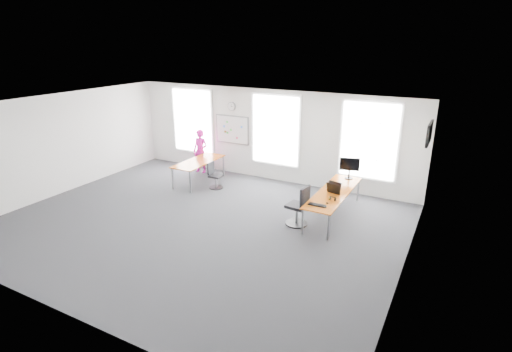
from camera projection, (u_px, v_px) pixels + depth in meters
The scene contains 24 objects.
floor at pixel (198, 223), 10.29m from camera, with size 10.00×10.00×0.00m, color #2A2B30.
ceiling at pixel (192, 107), 9.30m from camera, with size 10.00×10.00×0.00m, color white.
wall_back at pixel (268, 135), 13.13m from camera, with size 10.00×10.00×0.00m, color white.
wall_front at pixel (48, 235), 6.46m from camera, with size 10.00×10.00×0.00m, color white.
wall_left at pixel (60, 144), 12.01m from camera, with size 10.00×10.00×0.00m, color white.
wall_right at pixel (410, 206), 7.58m from camera, with size 10.00×10.00×0.00m, color white.
window_left at pixel (193, 121), 14.37m from camera, with size 1.60×0.06×2.20m, color silver.
window_mid at pixel (276, 130), 12.91m from camera, with size 1.60×0.06×2.20m, color silver.
window_right at pixel (369, 141), 11.58m from camera, with size 1.60×0.06×2.20m, color silver.
desk_right at pixel (334, 193), 10.51m from camera, with size 0.76×2.87×0.70m.
desk_left at pixel (199, 163), 13.03m from camera, with size 0.80×2.01×0.73m.
chair_right at pixel (299, 208), 10.07m from camera, with size 0.56×0.56×1.06m.
chair_left at pixel (215, 177), 12.64m from camera, with size 0.45×0.45×0.84m.
person at pixel (200, 151), 14.01m from camera, with size 0.56×0.37×1.53m, color #D8169A.
whiteboard at pixel (232, 130), 13.69m from camera, with size 1.20×0.03×0.90m, color white.
wall_clock at pixel (232, 106), 13.43m from camera, with size 0.30×0.30×0.04m, color gray.
tv at pixel (429, 133), 9.84m from camera, with size 0.06×0.90×0.55m, color black.
keyboard at pixel (317, 205), 9.64m from camera, with size 0.43×0.15×0.02m, color black.
mouse at pixel (325, 207), 9.50m from camera, with size 0.07×0.11×0.04m, color black.
lens_cap at pixel (327, 203), 9.76m from camera, with size 0.06×0.06×0.01m, color black.
headphones at pixel (332, 199), 9.92m from camera, with size 0.17×0.09×0.10m.
laptop_sleeve at pixel (334, 188), 10.33m from camera, with size 0.39×0.29×0.31m.
paper_stack at pixel (333, 186), 10.73m from camera, with size 0.33×0.25×0.11m, color beige.
monitor at pixel (350, 166), 11.35m from camera, with size 0.55×0.23×0.62m.
Camera 1 is at (5.69, -7.53, 4.52)m, focal length 28.00 mm.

